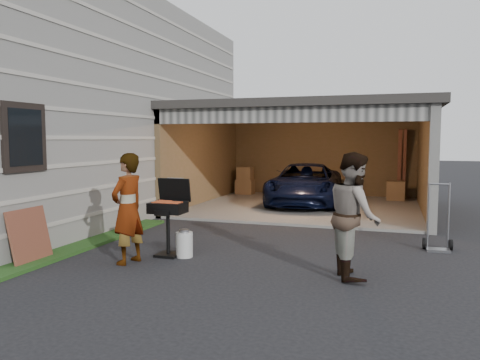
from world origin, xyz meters
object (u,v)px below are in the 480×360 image
Objects in this scene: hand_truck at (438,237)px; man at (354,215)px; bbq_grill at (169,210)px; propane_tank at (184,245)px; minivan at (305,186)px; woman at (128,209)px; plywood_panel at (30,236)px.

man is at bearing -123.71° from hand_truck.
bbq_grill is 4.77m from hand_truck.
minivan is at bearing 82.93° from propane_tank.
bbq_grill reaches higher than hand_truck.
woman is 4.17× the size of propane_tank.
minivan is at bearing 121.87° from hand_truck.
hand_truck is at bearing -60.05° from minivan.
propane_tank is at bearing 66.82° from man.
bbq_grill reaches higher than minivan.
bbq_grill reaches higher than propane_tank.
plywood_panel is at bearing -60.43° from woman.
plywood_panel is (-2.98, -7.81, -0.15)m from minivan.
woman is at bearing -105.61° from minivan.
man reaches higher than minivan.
propane_tank is at bearing 143.88° from woman.
bbq_grill is at bearing 31.50° from plywood_panel.
woman is at bearing 18.85° from plywood_panel.
hand_truck reaches higher than plywood_panel.
propane_tank is 0.47× the size of plywood_panel.
woman is at bearing -136.84° from propane_tank.
man is at bearing -78.28° from minivan.
plywood_panel is 6.91m from hand_truck.
minivan is 3.28× the size of bbq_grill.
man reaches higher than bbq_grill.
man reaches higher than propane_tank.
man is at bearing 9.88° from plywood_panel.
hand_truck is at bearing 25.48° from plywood_panel.
man is (3.46, 0.36, 0.02)m from woman.
propane_tank is (0.29, -0.01, -0.57)m from bbq_grill.
plywood_panel is (-1.87, -1.14, -0.34)m from bbq_grill.
plywood_panel is (-4.94, -0.86, -0.46)m from man.
propane_tank is at bearing -157.88° from hand_truck.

